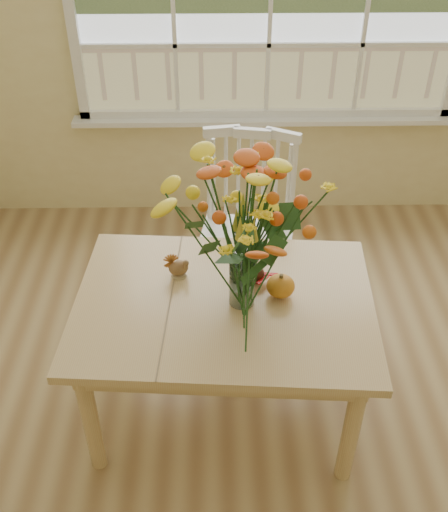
{
  "coord_description": "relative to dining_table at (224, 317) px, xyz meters",
  "views": [
    {
      "loc": [
        -0.32,
        -1.3,
        2.33
      ],
      "look_at": [
        -0.29,
        0.55,
        0.88
      ],
      "focal_mm": 42.0,
      "sensor_mm": 36.0,
      "label": 1
    }
  ],
  "objects": [
    {
      "name": "floor",
      "position": [
        0.29,
        -0.53,
        -0.58
      ],
      "size": [
        4.0,
        4.5,
        0.01
      ],
      "primitive_type": "cube",
      "color": "#937047",
      "rests_on": "ground"
    },
    {
      "name": "dining_table",
      "position": [
        0.0,
        0.0,
        0.0
      ],
      "size": [
        1.29,
        0.96,
        0.66
      ],
      "rotation": [
        0.0,
        0.0,
        -0.07
      ],
      "color": "tan",
      "rests_on": "floor"
    },
    {
      "name": "turkey_figurine",
      "position": [
        -0.19,
        0.17,
        0.13
      ],
      "size": [
        0.1,
        0.08,
        0.11
      ],
      "rotation": [
        0.0,
        0.0,
        0.21
      ],
      "color": "#CCB78C",
      "rests_on": "dining_table"
    },
    {
      "name": "flower_vase",
      "position": [
        0.07,
        -0.01,
        0.44
      ],
      "size": [
        0.49,
        0.49,
        0.59
      ],
      "color": "white",
      "rests_on": "dining_table"
    },
    {
      "name": "dark_gourd",
      "position": [
        0.14,
        0.13,
        0.13
      ],
      "size": [
        0.13,
        0.09,
        0.07
      ],
      "color": "#38160F",
      "rests_on": "dining_table"
    },
    {
      "name": "windsor_chair",
      "position": [
        0.13,
        0.71,
        -0.0
      ],
      "size": [
        0.54,
        0.52,
        1.02
      ],
      "rotation": [
        0.0,
        0.0,
        -0.17
      ],
      "color": "white",
      "rests_on": "floor"
    },
    {
      "name": "pumpkin",
      "position": [
        0.23,
        0.03,
        0.14
      ],
      "size": [
        0.12,
        0.12,
        0.09
      ],
      "primitive_type": "ellipsoid",
      "color": "#C36F17",
      "rests_on": "dining_table"
    },
    {
      "name": "wall_back",
      "position": [
        0.29,
        1.72,
        0.78
      ],
      "size": [
        4.0,
        0.02,
        2.7
      ],
      "primitive_type": "cube",
      "color": "beige",
      "rests_on": "floor"
    }
  ]
}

